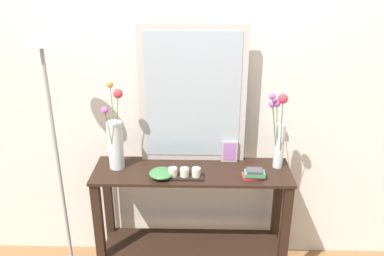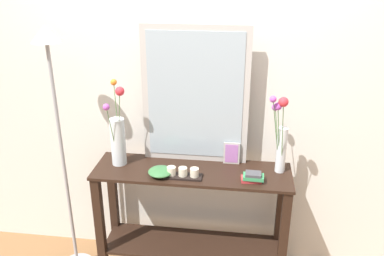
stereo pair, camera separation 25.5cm
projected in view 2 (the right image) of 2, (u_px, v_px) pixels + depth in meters
The scene contains 10 objects.
wall_back at pixel (198, 85), 2.76m from camera, with size 6.40×0.08×2.70m, color silver.
console_table at pixel (192, 213), 2.80m from camera, with size 1.30×0.38×0.86m.
mirror_leaning at pixel (195, 96), 2.64m from camera, with size 0.70×0.03×0.92m.
tall_vase_left at pixel (118, 137), 2.68m from camera, with size 0.13×0.19×0.58m.
vase_right at pixel (281, 138), 2.55m from camera, with size 0.14×0.21×0.54m.
candle_tray at pixel (183, 173), 2.58m from camera, with size 0.24×0.09×0.07m.
picture_frame_small at pixel (232, 153), 2.73m from camera, with size 0.11×0.01×0.15m.
decorative_bowl at pixel (160, 172), 2.60m from camera, with size 0.16×0.16×0.05m.
book_stack at pixel (253, 177), 2.53m from camera, with size 0.14×0.09×0.06m.
floor_lamp at pixel (57, 117), 2.60m from camera, with size 0.24×0.24×1.79m.
Camera 2 is at (0.31, -2.33, 2.16)m, focal length 38.09 mm.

